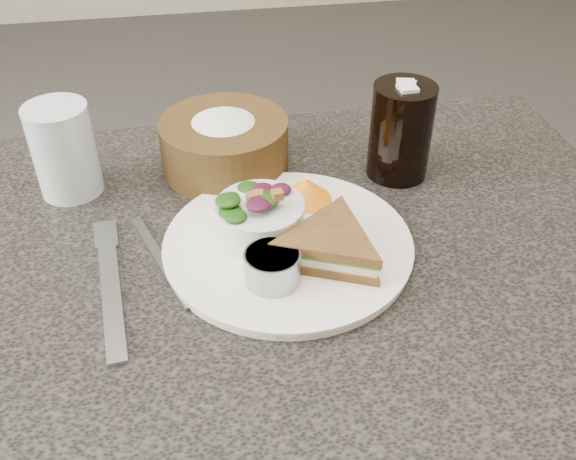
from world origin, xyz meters
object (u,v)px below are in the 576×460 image
at_px(dinner_plate, 288,245).
at_px(cola_glass, 401,127).
at_px(sandwich, 330,245).
at_px(bread_basket, 224,137).
at_px(dressing_ramekin, 272,267).
at_px(dining_table, 267,443).
at_px(water_glass, 64,150).
at_px(salad_bowl, 260,214).

distance_m(dinner_plate, cola_glass, 0.24).
distance_m(sandwich, bread_basket, 0.26).
xyz_separation_m(dressing_ramekin, bread_basket, (-0.03, 0.26, 0.02)).
bearing_deg(dining_table, dinner_plate, 21.08).
bearing_deg(water_glass, sandwich, -35.02).
xyz_separation_m(dinner_plate, water_glass, (-0.27, 0.18, 0.06)).
relative_size(bread_basket, water_glass, 1.43).
xyz_separation_m(dressing_ramekin, water_glass, (-0.24, 0.24, 0.03)).
relative_size(dinner_plate, sandwich, 2.02).
bearing_deg(dining_table, salad_bowl, 81.48).
bearing_deg(dinner_plate, dining_table, -158.92).
relative_size(dining_table, cola_glass, 6.95).
relative_size(dining_table, dressing_ramekin, 15.90).
height_order(sandwich, water_glass, water_glass).
height_order(dining_table, dinner_plate, dinner_plate).
height_order(dining_table, bread_basket, bread_basket).
height_order(dressing_ramekin, water_glass, water_glass).
relative_size(dining_table, dinner_plate, 3.39).
bearing_deg(sandwich, cola_glass, 76.19).
relative_size(dinner_plate, water_glass, 2.37).
height_order(dressing_ramekin, bread_basket, bread_basket).
bearing_deg(dressing_ramekin, salad_bowl, 91.27).
bearing_deg(cola_glass, salad_bowl, -149.94).
bearing_deg(cola_glass, water_glass, 175.52).
bearing_deg(sandwich, dressing_ramekin, -137.17).
bearing_deg(dressing_ramekin, dinner_plate, 65.86).
bearing_deg(dining_table, dressing_ramekin, -82.17).
height_order(dressing_ramekin, cola_glass, cola_glass).
bearing_deg(salad_bowl, dressing_ramekin, -88.73).
bearing_deg(sandwich, dining_table, -174.67).
xyz_separation_m(sandwich, bread_basket, (-0.10, 0.24, 0.02)).
relative_size(sandwich, cola_glass, 1.02).
distance_m(bread_basket, cola_glass, 0.24).
bearing_deg(cola_glass, sandwich, -127.43).
bearing_deg(salad_bowl, dining_table, -98.52).
xyz_separation_m(salad_bowl, bread_basket, (-0.02, 0.18, 0.01)).
xyz_separation_m(dining_table, dinner_plate, (0.04, 0.01, 0.38)).
bearing_deg(water_glass, dinner_plate, -33.57).
bearing_deg(cola_glass, bread_basket, 166.99).
height_order(salad_bowl, bread_basket, bread_basket).
distance_m(salad_bowl, water_glass, 0.28).
distance_m(dinner_plate, bread_basket, 0.21).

